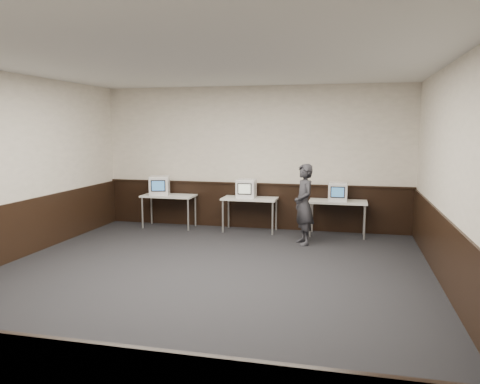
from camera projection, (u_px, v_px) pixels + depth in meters
The scene contains 14 objects.
floor at pixel (199, 283), 6.90m from camera, with size 8.00×8.00×0.00m, color black.
ceiling at pixel (196, 60), 6.47m from camera, with size 8.00×8.00×0.00m, color white.
back_wall at pixel (254, 158), 10.54m from camera, with size 7.00×7.00×0.00m, color beige.
right_wall at pixel (462, 181), 5.89m from camera, with size 8.00×8.00×0.00m, color beige.
wainscot_back at pixel (253, 206), 10.67m from camera, with size 6.98×0.04×1.00m, color black.
wainscot_right at pixel (454, 266), 6.04m from camera, with size 0.04×7.98×1.00m, color black.
wainscot_rail at pixel (253, 184), 10.58m from camera, with size 6.98×0.06×0.04m, color black.
desk_left at pixel (169, 198), 10.71m from camera, with size 1.20×0.60×0.75m.
desk_center at pixel (250, 201), 10.28m from camera, with size 1.20×0.60×0.75m.
desk_right at pixel (338, 204), 9.85m from camera, with size 1.20×0.60×0.75m.
emac_left at pixel (159, 186), 10.69m from camera, with size 0.54×0.55×0.43m.
emac_center at pixel (246, 189), 10.25m from camera, with size 0.42×0.45×0.41m.
emac_right at pixel (338, 192), 9.79m from camera, with size 0.39×0.42×0.39m.
person at pixel (304, 204), 9.11m from camera, with size 0.58×0.38×1.58m, color #29282E.
Camera 1 is at (2.12, -6.34, 2.26)m, focal length 35.00 mm.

